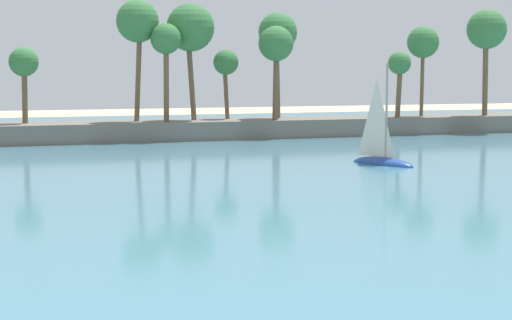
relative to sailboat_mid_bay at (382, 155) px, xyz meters
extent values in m
cube|color=teal|center=(-19.90, 12.82, -0.71)|extent=(220.00, 102.82, 0.06)
cube|color=slate|center=(-19.90, 24.23, 0.16)|extent=(101.44, 6.00, 1.80)
cylinder|color=brown|center=(16.39, 23.68, 4.86)|extent=(0.59, 0.80, 7.60)
sphere|color=#38753D|center=(16.39, 23.68, 8.65)|extent=(3.26, 3.26, 3.26)
cylinder|color=brown|center=(-4.04, 25.64, 3.82)|extent=(0.68, 0.48, 5.52)
sphere|color=#38753D|center=(-4.04, 25.64, 6.57)|extent=(2.45, 2.45, 2.45)
cylinder|color=brown|center=(1.14, 25.16, 5.29)|extent=(0.58, 0.43, 8.47)
sphere|color=#38753D|center=(1.14, 25.16, 9.52)|extent=(3.83, 3.83, 3.83)
cylinder|color=brown|center=(0.27, 23.17, 4.70)|extent=(0.80, 0.85, 7.31)
sphere|color=#38753D|center=(0.27, 23.17, 8.34)|extent=(3.37, 3.37, 3.37)
cylinder|color=brown|center=(-12.82, 24.35, 5.67)|extent=(0.87, 0.72, 9.24)
sphere|color=#38753D|center=(-12.82, 24.35, 10.28)|extent=(3.92, 3.92, 3.92)
cylinder|color=brown|center=(23.21, 22.68, 5.54)|extent=(1.03, 1.05, 8.98)
sphere|color=#38753D|center=(23.21, 22.68, 10.01)|extent=(4.09, 4.09, 4.09)
cylinder|color=brown|center=(-22.99, 24.71, 3.80)|extent=(0.55, 0.72, 5.50)
sphere|color=#38753D|center=(-22.99, 24.71, 6.54)|extent=(2.61, 2.61, 2.61)
cylinder|color=brown|center=(-7.71, 24.88, 5.44)|extent=(0.98, 0.81, 8.78)
sphere|color=#38753D|center=(-7.71, 24.88, 9.82)|extent=(4.54, 4.54, 4.54)
cylinder|color=brown|center=(13.42, 23.06, 3.79)|extent=(0.74, 0.52, 5.47)
sphere|color=#38753D|center=(13.42, 23.06, 6.52)|extent=(2.31, 2.31, 2.31)
cylinder|color=brown|center=(-10.46, 23.06, 4.87)|extent=(0.58, 0.62, 7.62)
sphere|color=#38753D|center=(-10.46, 23.06, 8.67)|extent=(2.83, 2.83, 2.83)
ellipsoid|color=#234793|center=(0.05, -0.10, -0.68)|extent=(3.54, 5.36, 1.04)
cylinder|color=gray|center=(0.15, -0.34, 3.08)|extent=(0.16, 0.16, 6.47)
pyramid|color=silver|center=(-0.21, 0.46, 2.59)|extent=(1.10, 2.19, 5.50)
camera|label=1|loc=(-25.22, -50.13, 5.91)|focal=56.37mm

